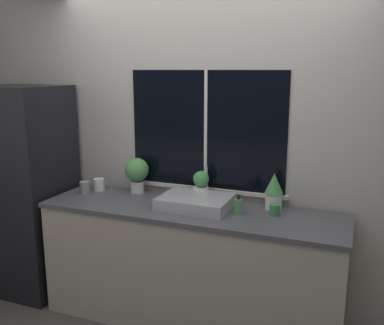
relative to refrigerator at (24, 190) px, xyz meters
The scene contains 12 objects.
wall_back 1.66m from the refrigerator, 13.75° to the left, with size 8.00×0.09×2.70m.
wall_left 1.45m from the refrigerator, 118.09° to the left, with size 0.06×7.00×2.70m.
counter 1.61m from the refrigerator, ahead, with size 2.27×0.62×0.91m.
refrigerator is the anchor object (origin of this frame).
sink 1.58m from the refrigerator, ahead, with size 0.51×0.44×0.27m.
potted_plant_left 1.03m from the refrigerator, 13.70° to the left, with size 0.20×0.20×0.29m.
potted_plant_center 1.57m from the refrigerator, ahead, with size 0.13×0.13×0.23m.
potted_plant_right 2.14m from the refrigerator, ahead, with size 0.14×0.14×0.27m.
soap_bottle 1.91m from the refrigerator, ahead, with size 0.06×0.06×0.14m.
mug_white 0.68m from the refrigerator, 15.12° to the left, with size 0.09×0.09×0.10m.
mug_green 2.16m from the refrigerator, ahead, with size 0.07×0.07×0.08m.
mug_grey 0.60m from the refrigerator, ahead, with size 0.08×0.08×0.10m.
Camera 1 is at (1.13, -2.49, 1.92)m, focal length 40.00 mm.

